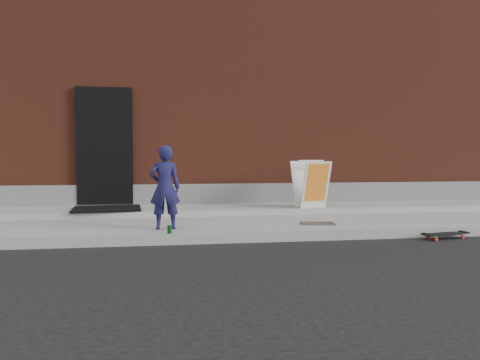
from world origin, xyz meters
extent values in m
plane|color=black|center=(0.00, 0.00, 0.00)|extent=(80.00, 80.00, 0.00)
cube|color=gray|center=(0.00, 1.50, 0.07)|extent=(20.00, 3.00, 0.15)
cube|color=gray|center=(0.00, 2.40, 0.20)|extent=(20.00, 1.20, 0.10)
cube|color=#61291A|center=(0.00, 7.00, 2.50)|extent=(20.00, 8.00, 5.00)
cube|color=slate|center=(0.00, 2.97, 0.45)|extent=(20.00, 0.10, 0.40)
cube|color=black|center=(-2.60, 2.96, 1.40)|extent=(1.05, 0.12, 2.25)
imported|color=#181742|center=(-1.44, 0.45, 0.76)|extent=(0.45, 0.30, 1.21)
cylinder|color=red|center=(2.83, 0.02, 0.03)|extent=(0.06, 0.04, 0.05)
cylinder|color=red|center=(2.87, -0.14, 0.03)|extent=(0.06, 0.04, 0.05)
cylinder|color=red|center=(2.33, -0.10, 0.03)|extent=(0.06, 0.04, 0.05)
cylinder|color=red|center=(2.37, -0.26, 0.03)|extent=(0.06, 0.04, 0.05)
cube|color=#ACACB1|center=(2.85, -0.06, 0.06)|extent=(0.08, 0.17, 0.02)
cube|color=#ACACB1|center=(2.35, -0.18, 0.06)|extent=(0.08, 0.17, 0.02)
cube|color=black|center=(2.60, -0.12, 0.08)|extent=(0.76, 0.36, 0.02)
cube|color=silver|center=(1.26, 1.81, 0.68)|extent=(0.57, 0.36, 0.86)
cube|color=silver|center=(1.17, 2.19, 0.68)|extent=(0.57, 0.36, 0.86)
cube|color=yellow|center=(1.27, 1.79, 0.64)|extent=(0.47, 0.28, 0.69)
cube|color=silver|center=(1.22, 2.00, 1.11)|extent=(0.52, 0.17, 0.04)
cylinder|color=#187822|center=(-1.38, 0.05, 0.21)|extent=(0.07, 0.07, 0.11)
cube|color=black|center=(-2.48, 2.22, 0.27)|extent=(1.26, 1.05, 0.03)
cube|color=#4B4B4F|center=(0.90, 0.62, 0.16)|extent=(0.56, 0.41, 0.02)
camera|label=1|loc=(-1.39, -6.36, 1.22)|focal=35.00mm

